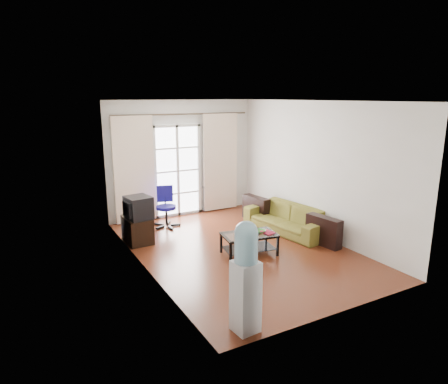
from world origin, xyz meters
The scene contains 20 objects.
floor centered at (0.00, 0.00, 0.00)m, with size 5.20×5.20×0.00m, color maroon.
ceiling centered at (0.00, 0.00, 2.70)m, with size 5.20×5.20×0.00m, color white.
wall_back centered at (0.00, 2.60, 1.35)m, with size 3.60×0.02×2.70m, color silver.
wall_front centered at (0.00, -2.60, 1.35)m, with size 3.60×0.02×2.70m, color silver.
wall_left centered at (-1.80, 0.00, 1.35)m, with size 0.02×5.20×2.70m, color silver.
wall_right centered at (1.80, 0.00, 1.35)m, with size 0.02×5.20×2.70m, color silver.
french_door centered at (-0.15, 2.54, 1.07)m, with size 1.16×0.06×2.15m.
curtain_rod centered at (0.00, 2.50, 2.38)m, with size 0.04×0.04×3.30m, color #4C3F2D.
curtain_left centered at (-1.20, 2.48, 1.20)m, with size 0.90×0.07×2.35m, color beige.
curtain_right centered at (0.95, 2.48, 1.20)m, with size 0.90×0.07×2.35m, color beige.
radiator centered at (0.80, 2.50, 0.33)m, with size 0.64×0.12×0.64m, color gray.
sofa centered at (1.38, 0.35, 0.28)m, with size 1.02×2.02×0.56m, color olive.
coffee_table centered at (0.02, -0.34, 0.25)m, with size 1.03×0.69×0.39m.
bowl centered at (0.22, -0.38, 0.41)m, with size 0.25×0.25×0.05m, color #398B32.
book centered at (0.24, -0.47, 0.40)m, with size 0.21×0.26×0.02m, color #9D2313.
remote centered at (0.06, -0.45, 0.40)m, with size 0.18×0.05×0.02m, color black.
tv_stand centered at (-1.55, 1.25, 0.25)m, with size 0.45×0.68×0.50m, color black.
crt_tv centered at (-1.55, 1.17, 0.71)m, with size 0.53×0.53×0.43m.
task_chair centered at (-0.71, 1.89, 0.26)m, with size 0.74×0.74×0.88m.
water_cooler centered at (-1.31, -2.35, 0.73)m, with size 0.32×0.31×1.40m.
Camera 1 is at (-3.62, -6.03, 2.78)m, focal length 32.00 mm.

